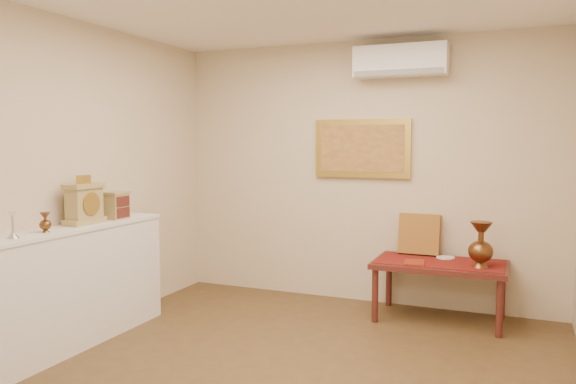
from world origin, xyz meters
The scene contains 16 objects.
floor centered at (0.00, 0.00, 0.00)m, with size 4.50×4.50×0.00m, color brown.
wall_back centered at (0.00, 2.25, 1.35)m, with size 4.00×0.02×2.70m, color beige.
wall_left centered at (-2.00, 0.00, 1.35)m, with size 0.02×4.50×2.70m, color beige.
candlestick centered at (-1.80, -0.53, 1.07)m, with size 0.09×0.09×0.19m, color silver, non-canonical shape.
brass_urn_small centered at (-1.80, -0.23, 1.08)m, with size 0.09×0.09×0.20m, color brown, non-canonical shape.
table_cloth centered at (0.85, 1.88, 0.55)m, with size 1.14×0.59×0.01m, color maroon.
brass_urn_tall centered at (1.21, 1.77, 0.80)m, with size 0.22×0.22×0.49m, color brown, non-canonical shape.
plate centered at (0.88, 2.05, 0.56)m, with size 0.17×0.17×0.01m, color white.
menu centered at (0.64, 1.72, 0.56)m, with size 0.18×0.25×0.01m, color maroon.
cushion centered at (0.61, 2.15, 0.76)m, with size 0.40×0.10×0.40m, color maroon.
display_ledge centered at (-1.82, 0.00, 0.49)m, with size 0.37×2.02×0.98m.
mantel_clock centered at (-1.83, 0.22, 1.15)m, with size 0.17×0.36×0.41m.
wooden_chest centered at (-1.80, 0.58, 1.10)m, with size 0.16×0.21×0.24m.
low_table centered at (0.85, 1.88, 0.48)m, with size 1.20×0.70×0.55m.
painting centered at (0.00, 2.22, 1.60)m, with size 1.00×0.06×0.60m.
ac_unit centered at (0.40, 2.12, 2.45)m, with size 0.90×0.25×0.30m.
Camera 1 is at (1.53, -3.41, 1.66)m, focal length 35.00 mm.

